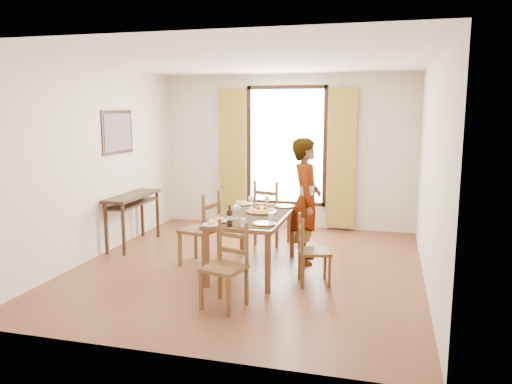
% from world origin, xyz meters
% --- Properties ---
extents(ground, '(5.00, 5.00, 0.00)m').
position_xyz_m(ground, '(0.00, 0.00, 0.00)').
color(ground, '#5A2E1C').
rests_on(ground, ground).
extents(room_shell, '(4.60, 5.10, 2.74)m').
position_xyz_m(room_shell, '(-0.00, 0.13, 1.54)').
color(room_shell, beige).
rests_on(room_shell, ground).
extents(console_table, '(0.38, 1.20, 0.80)m').
position_xyz_m(console_table, '(-2.03, 0.60, 0.68)').
color(console_table, '#322010').
rests_on(console_table, ground).
extents(dining_table, '(0.87, 1.61, 0.76)m').
position_xyz_m(dining_table, '(0.10, -0.11, 0.68)').
color(dining_table, brown).
rests_on(dining_table, ground).
extents(chair_west, '(0.53, 0.53, 1.01)m').
position_xyz_m(chair_west, '(-0.65, -0.05, 0.47)').
color(chair_west, brown).
rests_on(chair_west, ground).
extents(chair_north, '(0.56, 0.56, 1.02)m').
position_xyz_m(chair_north, '(0.02, 1.22, 0.47)').
color(chair_north, brown).
rests_on(chair_north, ground).
extents(chair_south, '(0.50, 0.50, 0.92)m').
position_xyz_m(chair_south, '(0.13, -1.36, 0.43)').
color(chair_south, brown).
rests_on(chair_south, ground).
extents(chair_east, '(0.47, 0.47, 0.85)m').
position_xyz_m(chair_east, '(0.91, -0.41, 0.39)').
color(chair_east, brown).
rests_on(chair_east, ground).
extents(man, '(0.74, 0.58, 1.72)m').
position_xyz_m(man, '(0.69, 0.44, 0.86)').
color(man, '#9C9EA5').
rests_on(man, ground).
extents(plate_sw, '(0.27, 0.27, 0.05)m').
position_xyz_m(plate_sw, '(-0.19, -0.64, 0.78)').
color(plate_sw, silver).
rests_on(plate_sw, dining_table).
extents(plate_se, '(0.27, 0.27, 0.05)m').
position_xyz_m(plate_se, '(0.37, -0.64, 0.78)').
color(plate_se, silver).
rests_on(plate_se, dining_table).
extents(plate_nw, '(0.27, 0.27, 0.05)m').
position_xyz_m(plate_nw, '(-0.21, 0.48, 0.78)').
color(plate_nw, silver).
rests_on(plate_nw, dining_table).
extents(plate_ne, '(0.27, 0.27, 0.05)m').
position_xyz_m(plate_ne, '(0.39, 0.46, 0.78)').
color(plate_ne, silver).
rests_on(plate_ne, dining_table).
extents(pasta_platter, '(0.40, 0.40, 0.10)m').
position_xyz_m(pasta_platter, '(0.18, -0.00, 0.81)').
color(pasta_platter, orange).
rests_on(pasta_platter, dining_table).
extents(caprese_plate, '(0.20, 0.20, 0.04)m').
position_xyz_m(caprese_plate, '(-0.22, -0.84, 0.78)').
color(caprese_plate, silver).
rests_on(caprese_plate, dining_table).
extents(wine_glass_a, '(0.08, 0.08, 0.18)m').
position_xyz_m(wine_glass_a, '(-0.04, -0.44, 0.85)').
color(wine_glass_a, white).
rests_on(wine_glass_a, dining_table).
extents(wine_glass_b, '(0.08, 0.08, 0.18)m').
position_xyz_m(wine_glass_b, '(0.18, 0.27, 0.85)').
color(wine_glass_b, white).
rests_on(wine_glass_b, dining_table).
extents(wine_glass_c, '(0.08, 0.08, 0.18)m').
position_xyz_m(wine_glass_c, '(-0.04, 0.24, 0.85)').
color(wine_glass_c, white).
rests_on(wine_glass_c, dining_table).
extents(tumbler_a, '(0.07, 0.07, 0.10)m').
position_xyz_m(tumbler_a, '(0.41, -0.42, 0.81)').
color(tumbler_a, silver).
rests_on(tumbler_a, dining_table).
extents(tumbler_b, '(0.07, 0.07, 0.10)m').
position_xyz_m(tumbler_b, '(-0.20, 0.19, 0.81)').
color(tumbler_b, silver).
rests_on(tumbler_b, dining_table).
extents(tumbler_c, '(0.07, 0.07, 0.10)m').
position_xyz_m(tumbler_c, '(0.17, -0.82, 0.81)').
color(tumbler_c, silver).
rests_on(tumbler_c, dining_table).
extents(wine_bottle, '(0.07, 0.07, 0.25)m').
position_xyz_m(wine_bottle, '(0.00, -0.82, 0.88)').
color(wine_bottle, black).
rests_on(wine_bottle, dining_table).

